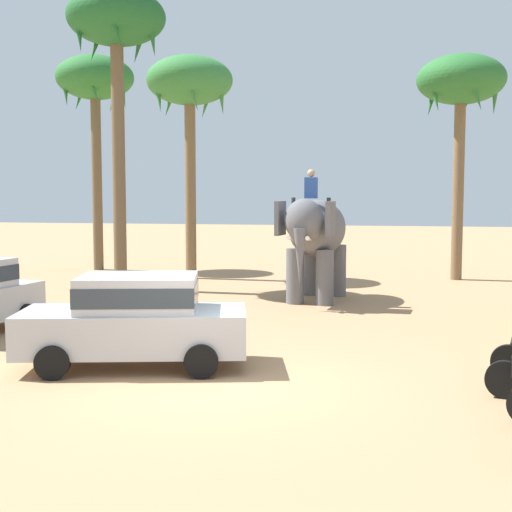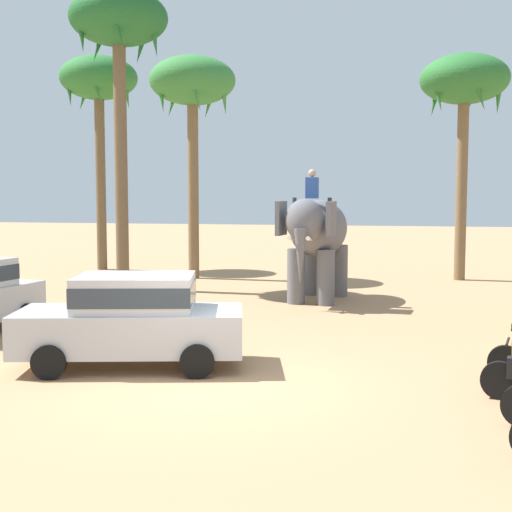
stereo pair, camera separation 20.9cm
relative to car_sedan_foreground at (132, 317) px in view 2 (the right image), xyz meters
name	(u,v)px [view 2 (the right image)]	position (x,y,z in m)	size (l,w,h in m)	color
ground_plane	(207,384)	(1.68, -0.87, -0.93)	(120.00, 120.00, 0.00)	tan
car_sedan_foreground	(132,317)	(0.00, 0.00, 0.00)	(4.39, 2.63, 1.70)	#B7BABF
elephant_with_mahout	(317,234)	(2.27, 8.64, 1.06)	(1.96, 3.96, 3.88)	slate
palm_tree_behind_elephant	(192,87)	(-3.00, 13.28, 6.20)	(3.20, 3.20, 8.27)	brown
palm_tree_near_hut	(464,86)	(6.80, 14.87, 6.17)	(3.20, 3.20, 8.24)	brown
palm_tree_left_of_road	(119,29)	(-4.40, 9.82, 7.59)	(3.20, 3.20, 9.78)	brown
palm_tree_far_back	(99,85)	(-7.71, 15.39, 6.76)	(3.20, 3.20, 8.87)	brown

